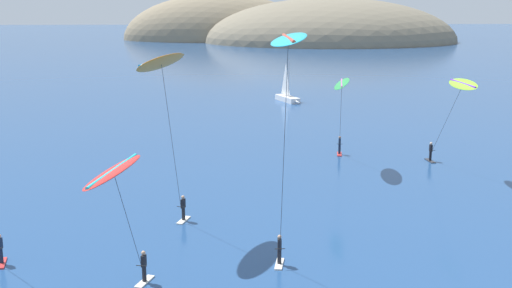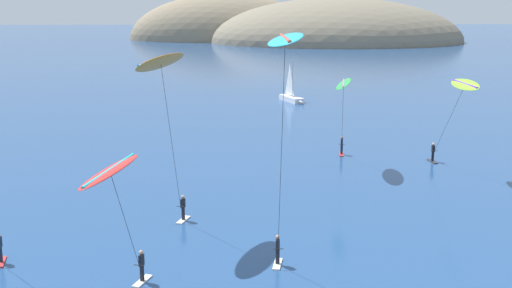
{
  "view_description": "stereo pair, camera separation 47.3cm",
  "coord_description": "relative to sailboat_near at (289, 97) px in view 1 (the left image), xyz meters",
  "views": [
    {
      "loc": [
        2.81,
        -16.95,
        14.23
      ],
      "look_at": [
        4.59,
        23.78,
        4.7
      ],
      "focal_mm": 45.0,
      "sensor_mm": 36.0,
      "label": 1
    },
    {
      "loc": [
        3.28,
        -16.97,
        14.23
      ],
      "look_at": [
        4.59,
        23.78,
        4.7
      ],
      "focal_mm": 45.0,
      "sensor_mm": 36.0,
      "label": 2
    }
  ],
  "objects": [
    {
      "name": "headland_island",
      "position": [
        11.56,
        117.01,
        -0.64
      ],
      "size": [
        104.15,
        57.02,
        29.01
      ],
      "color": "#84755B",
      "rests_on": "ground"
    },
    {
      "name": "kitesurfer_cyan",
      "position": [
        -5.51,
        -57.2,
        10.77
      ],
      "size": [
        1.63,
        6.86,
        12.64
      ],
      "color": "silver",
      "rests_on": "ground"
    },
    {
      "name": "kitesurfer_green",
      "position": [
        1.16,
        -33.88,
        5.93
      ],
      "size": [
        2.18,
        7.91,
        7.57
      ],
      "color": "red",
      "rests_on": "ground"
    },
    {
      "name": "sailboat_near",
      "position": [
        0.0,
        0.0,
        0.0
      ],
      "size": [
        3.18,
        5.83,
        5.7
      ],
      "color": "white",
      "rests_on": "ground"
    },
    {
      "name": "kitesurfer_orange",
      "position": [
        -11.95,
        -48.78,
        9.11
      ],
      "size": [
        3.25,
        5.79,
        11.01
      ],
      "color": "silver",
      "rests_on": "ground"
    },
    {
      "name": "kitesurfer_red",
      "position": [
        -13.15,
        -58.68,
        5.63
      ],
      "size": [
        2.53,
        6.94,
        7.02
      ],
      "color": "silver",
      "rests_on": "ground"
    },
    {
      "name": "kitesurfer_lime",
      "position": [
        9.7,
        -37.46,
        6.2
      ],
      "size": [
        1.36,
        8.79,
        7.94
      ],
      "color": "#2D2D33",
      "rests_on": "ground"
    }
  ]
}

